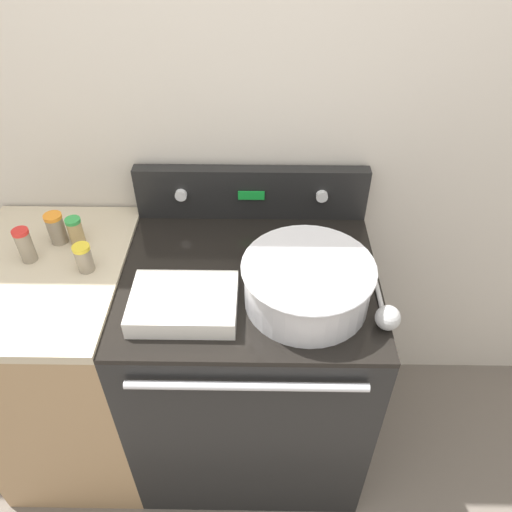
{
  "coord_description": "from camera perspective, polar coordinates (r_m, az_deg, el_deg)",
  "views": [
    {
      "loc": [
        0.04,
        -0.8,
        1.95
      ],
      "look_at": [
        0.02,
        0.35,
        0.96
      ],
      "focal_mm": 35.0,
      "sensor_mm": 36.0,
      "label": 1
    }
  ],
  "objects": [
    {
      "name": "spice_jar_orange_cap",
      "position": [
        1.74,
        -21.87,
        2.96
      ],
      "size": [
        0.06,
        0.06,
        0.11
      ],
      "color": "gray",
      "rests_on": "side_counter"
    },
    {
      "name": "control_panel",
      "position": [
        1.73,
        -0.52,
        7.26
      ],
      "size": [
        0.8,
        0.07,
        0.19
      ],
      "color": "black",
      "rests_on": "stove_range"
    },
    {
      "name": "spice_jar_red_cap",
      "position": [
        1.7,
        -24.89,
        1.13
      ],
      "size": [
        0.05,
        0.05,
        0.12
      ],
      "color": "gray",
      "rests_on": "side_counter"
    },
    {
      "name": "casserole_dish",
      "position": [
        1.43,
        -8.26,
        -5.27
      ],
      "size": [
        0.3,
        0.22,
        0.06
      ],
      "color": "silver",
      "rests_on": "stove_range"
    },
    {
      "name": "side_counter",
      "position": [
        2.0,
        -20.05,
        -11.16
      ],
      "size": [
        0.51,
        0.68,
        0.91
      ],
      "color": "tan",
      "rests_on": "ground_plane"
    },
    {
      "name": "spice_jar_yellow_cap",
      "position": [
        1.6,
        -19.09,
        -0.2
      ],
      "size": [
        0.05,
        0.05,
        0.09
      ],
      "color": "gray",
      "rests_on": "side_counter"
    },
    {
      "name": "spice_jar_green_cap",
      "position": [
        1.72,
        -19.92,
        2.7
      ],
      "size": [
        0.05,
        0.05,
        0.1
      ],
      "color": "tan",
      "rests_on": "side_counter"
    },
    {
      "name": "ground_plane",
      "position": [
        2.11,
        -0.77,
        -27.09
      ],
      "size": [
        12.0,
        12.0,
        0.0
      ],
      "primitive_type": "plane",
      "color": "#6B6056"
    },
    {
      "name": "stove_range",
      "position": [
        1.88,
        -0.63,
        -12.21
      ],
      "size": [
        0.8,
        0.71,
        0.9
      ],
      "color": "black",
      "rests_on": "ground_plane"
    },
    {
      "name": "kitchen_wall",
      "position": [
        1.66,
        -0.53,
        15.77
      ],
      "size": [
        8.0,
        0.05,
        2.5
      ],
      "color": "beige",
      "rests_on": "ground_plane"
    },
    {
      "name": "mixing_bowl",
      "position": [
        1.42,
        5.9,
        -2.89
      ],
      "size": [
        0.38,
        0.38,
        0.14
      ],
      "color": "silver",
      "rests_on": "stove_range"
    },
    {
      "name": "ladle",
      "position": [
        1.43,
        14.69,
        -6.46
      ],
      "size": [
        0.07,
        0.29,
        0.07
      ],
      "color": "#B7B7B7",
      "rests_on": "stove_range"
    }
  ]
}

